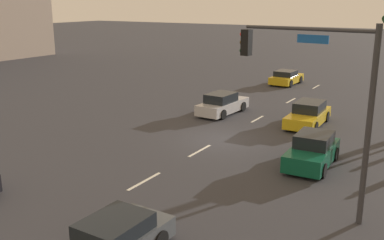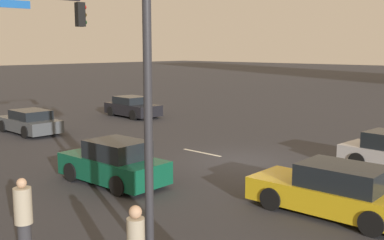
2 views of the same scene
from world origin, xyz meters
The scene contains 11 objects.
ground_plane centered at (0.00, 0.00, 0.00)m, with size 220.00×220.00×0.00m, color #333338.
lane_stripe_2 centered at (-5.06, 0.00, 0.01)m, with size 1.90×0.14×0.01m, color silver.
lane_stripe_3 centered at (2.21, 0.00, 0.01)m, with size 2.11×0.14×0.01m, color silver.
lane_stripe_4 centered at (6.79, 0.00, 0.01)m, with size 2.20×0.14×0.01m, color silver.
car_1 centered at (1.29, 5.39, 0.67)m, with size 3.97×1.93×1.47m.
car_3 centered at (12.75, -4.86, 0.62)m, with size 4.12×2.09×1.33m.
car_4 centered at (12.02, 2.77, 0.59)m, with size 4.22×1.93×1.26m.
car_5 centered at (-5.43, 3.13, 0.64)m, with size 4.54×1.96×1.40m.
traffic_signal centered at (5.74, 6.82, 4.47)m, with size 0.86×4.99×6.62m.
streetlamp centered at (-3.82, 8.35, 4.39)m, with size 0.56×0.56×6.28m.
pedestrian_1 centered at (-1.70, 10.09, 0.90)m, with size 0.51×0.51×1.73m.
Camera 2 is at (-10.87, 14.56, 4.45)m, focal length 43.41 mm.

